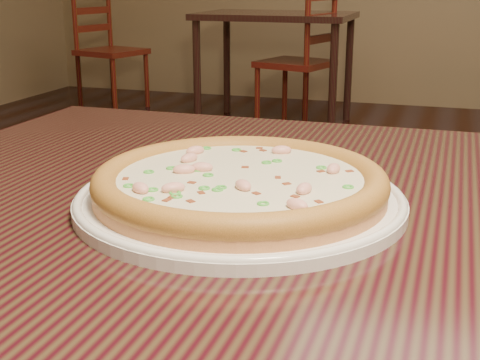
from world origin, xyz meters
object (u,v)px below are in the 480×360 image
(hero_table, at_px, (355,286))
(pizza, at_px, (240,183))
(bg_table_left, at_px, (276,27))
(chair_b, at_px, (303,63))
(chair_a, at_px, (106,50))
(plate, at_px, (240,199))

(hero_table, distance_m, pizza, 0.18)
(hero_table, relative_size, bg_table_left, 1.20)
(bg_table_left, distance_m, chair_b, 0.31)
(chair_a, height_order, chair_b, same)
(plate, bearing_deg, pizza, -142.83)
(bg_table_left, height_order, chair_b, chair_b)
(plate, relative_size, bg_table_left, 0.35)
(plate, distance_m, chair_b, 3.75)
(plate, distance_m, pizza, 0.02)
(chair_a, relative_size, chair_b, 1.00)
(pizza, relative_size, chair_b, 0.33)
(plate, xyz_separation_m, bg_table_left, (-0.96, 3.74, -0.10))
(hero_table, distance_m, chair_a, 4.61)
(pizza, height_order, bg_table_left, pizza)
(bg_table_left, bearing_deg, hero_table, -73.63)
(bg_table_left, height_order, chair_a, chair_a)
(chair_b, bearing_deg, bg_table_left, 158.74)
(pizza, relative_size, chair_a, 0.33)
(hero_table, bearing_deg, bg_table_left, 106.37)
(hero_table, xyz_separation_m, plate, (-0.12, -0.05, 0.11))
(plate, height_order, chair_b, chair_b)
(pizza, xyz_separation_m, chair_b, (-0.76, 3.66, -0.34))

